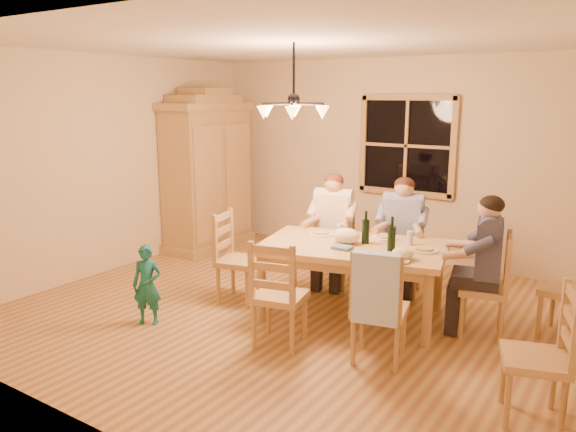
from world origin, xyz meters
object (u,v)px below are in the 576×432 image
Objects in this scene: adult_woman at (333,216)px; child at (147,285)px; armoire at (207,176)px; adult_plaid_man at (403,221)px; chair_near_left at (280,312)px; wine_bottle_b at (392,234)px; dining_table at (353,254)px; chair_spare_front at (532,379)px; chair_end_right at (482,304)px; chair_spare_back at (566,307)px; chandelier at (294,109)px; chair_far_left at (332,261)px; adult_slate_man at (487,248)px; chair_near_right at (379,326)px; chair_far_right at (401,268)px; chair_end_left at (240,274)px; wine_bottle_a at (366,227)px.

child is (-0.96, -1.99, -0.44)m from adult_woman.
armoire is 2.63× the size of adult_plaid_man.
wine_bottle_b reaches higher than chair_near_left.
armoire is 3.26m from dining_table.
chair_end_right is at bearing 10.48° from chair_spare_front.
wine_bottle_b is (0.25, -0.91, 0.08)m from adult_plaid_man.
chair_spare_front is (2.13, -0.05, 0.00)m from chair_near_left.
adult_woman is 2.57m from chair_spare_back.
adult_plaid_man is at bearing 24.93° from child.
chair_spare_back is at bearing -17.34° from chair_spare_front.
chandelier reaches higher than chair_end_right.
chair_far_left reaches higher than child.
armoire reaches higher than adult_slate_man.
chandelier reaches higher than adult_slate_man.
dining_table is 1.30m from chair_end_right.
chair_near_right is 1.79m from adult_plaid_man.
adult_plaid_man is 2.62m from chair_spare_front.
chair_end_right is (1.47, 1.21, 0.00)m from chair_near_left.
child is at bearing 38.34° from chair_far_right.
chandelier is at bearing 44.53° from chair_far_right.
adult_woman is (-0.38, 1.66, 0.54)m from chair_near_left.
chair_end_left is at bearing -40.72° from armoire.
chair_spare_front is at bearing 64.42° from chair_end_left.
chair_near_left is (0.38, -1.66, 0.00)m from chair_far_left.
wine_bottle_b is at bearing 94.08° from chair_near_right.
dining_table is (2.99, -1.24, -0.40)m from armoire.
adult_plaid_man reaches higher than chair_near_right.
dining_table is at bearing 90.00° from adult_slate_man.
child is at bearing -179.40° from chair_near_right.
dining_table is at bearing 20.71° from chandelier.
chair_far_left and chair_spare_back have the same top height.
chandelier is at bearing 19.30° from child.
chair_far_right is 3.00× the size of wine_bottle_b.
adult_slate_man is 2.65× the size of wine_bottle_b.
chandelier reaches higher than adult_woman.
chandelier reaches higher than wine_bottle_b.
chair_spare_front is at bearing -171.09° from chair_spare_back.
adult_woman is at bearing 0.00° from chair_far_right.
adult_plaid_man is at bearing 46.64° from adult_slate_man.
chair_spare_front is at bearing -24.13° from chair_near_right.
adult_plaid_man is at bearing 93.37° from chair_near_right.
wine_bottle_a is 2.19m from chair_spare_front.
armoire reaches higher than chair_end_left.
chair_far_right is 1.88m from chair_near_left.
wine_bottle_a is at bearing 41.58° from chair_spare_front.
dining_table is 0.49m from wine_bottle_b.
adult_slate_man is (1.47, 1.21, 0.54)m from chair_near_left.
chair_end_right is at bearing 18.90° from wine_bottle_b.
chair_far_left is 1.13× the size of adult_woman.
chair_near_right is 2.28m from child.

